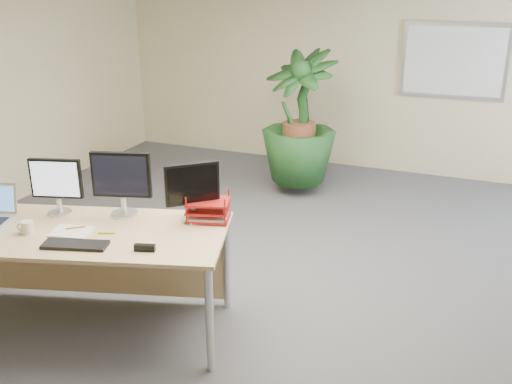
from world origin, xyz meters
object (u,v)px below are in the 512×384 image
at_px(monitor_left, 56,183).
at_px(monitor_right, 122,180).
at_px(desk, 86,245).
at_px(floor_plant, 299,134).

height_order(monitor_left, monitor_right, monitor_right).
xyz_separation_m(monitor_left, monitor_right, (0.48, 0.16, 0.03)).
xyz_separation_m(desk, monitor_left, (-0.29, 0.09, 0.43)).
bearing_deg(floor_plant, monitor_left, -105.38).
xyz_separation_m(desk, monitor_right, (0.19, 0.25, 0.47)).
distance_m(monitor_left, monitor_right, 0.51).
bearing_deg(monitor_right, desk, -126.89).
height_order(desk, monitor_right, monitor_right).
height_order(desk, monitor_left, monitor_left).
bearing_deg(monitor_left, floor_plant, 74.62).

